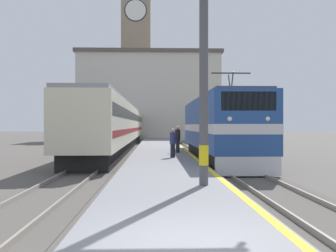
% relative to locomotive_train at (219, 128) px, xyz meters
% --- Properties ---
extents(ground_plane, '(200.00, 200.00, 0.00)m').
position_rel_locomotive_train_xyz_m(ground_plane, '(-3.45, 12.12, -2.02)').
color(ground_plane, '#514C47').
extents(platform, '(3.80, 140.00, 0.42)m').
position_rel_locomotive_train_xyz_m(platform, '(-3.45, 7.12, -1.81)').
color(platform, slate).
rests_on(platform, ground).
extents(rail_track_near, '(2.84, 140.00, 0.16)m').
position_rel_locomotive_train_xyz_m(rail_track_near, '(0.00, 7.12, -1.98)').
color(rail_track_near, '#514C47').
rests_on(rail_track_near, ground).
extents(rail_track_far, '(2.84, 140.00, 0.16)m').
position_rel_locomotive_train_xyz_m(rail_track_far, '(-7.24, 7.12, -1.98)').
color(rail_track_far, '#514C47').
rests_on(rail_track_far, ground).
extents(locomotive_train, '(2.92, 15.55, 4.92)m').
position_rel_locomotive_train_xyz_m(locomotive_train, '(0.00, 0.00, 0.00)').
color(locomotive_train, black).
rests_on(locomotive_train, ground).
extents(passenger_train, '(2.92, 44.12, 4.04)m').
position_rel_locomotive_train_xyz_m(passenger_train, '(-7.24, 15.27, 0.16)').
color(passenger_train, black).
rests_on(passenger_train, ground).
extents(catenary_mast, '(2.75, 0.29, 8.12)m').
position_rel_locomotive_train_xyz_m(catenary_mast, '(-2.36, -12.19, 2.45)').
color(catenary_mast, '#4C4C51').
rests_on(catenary_mast, platform).
extents(person_on_platform, '(0.34, 0.34, 1.73)m').
position_rel_locomotive_train_xyz_m(person_on_platform, '(-2.41, 1.63, -0.68)').
color(person_on_platform, '#23232D').
rests_on(person_on_platform, platform).
extents(second_waiting_passenger, '(0.34, 0.34, 1.60)m').
position_rel_locomotive_train_xyz_m(second_waiting_passenger, '(-2.91, -2.15, -0.76)').
color(second_waiting_passenger, '#23232D').
rests_on(second_waiting_passenger, platform).
extents(clock_tower, '(6.02, 6.02, 28.71)m').
position_rel_locomotive_train_xyz_m(clock_tower, '(-7.02, 42.91, 13.31)').
color(clock_tower, gray).
rests_on(clock_tower, ground).
extents(station_building, '(21.22, 7.30, 13.05)m').
position_rel_locomotive_train_xyz_m(station_building, '(-4.73, 34.85, 4.54)').
color(station_building, beige).
rests_on(station_building, ground).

